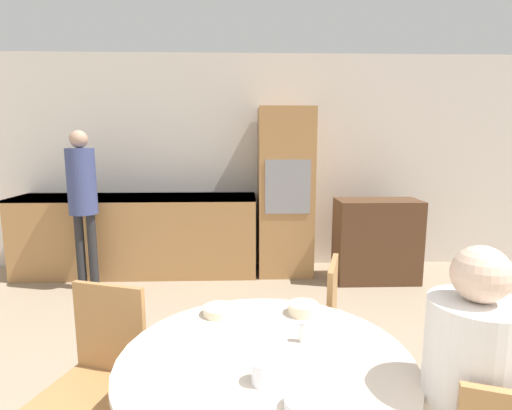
# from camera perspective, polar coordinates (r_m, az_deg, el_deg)

# --- Properties ---
(wall_back) EXTENTS (7.17, 0.05, 2.60)m
(wall_back) POSITION_cam_1_polar(r_m,az_deg,el_deg) (4.99, -0.74, 6.07)
(wall_back) COLOR silver
(wall_back) RESTS_ON ground_plane
(kitchen_counter) EXTENTS (2.78, 0.60, 0.94)m
(kitchen_counter) POSITION_cam_1_polar(r_m,az_deg,el_deg) (4.93, -16.53, -3.98)
(kitchen_counter) COLOR #AD7A47
(kitchen_counter) RESTS_ON ground_plane
(oven_unit) EXTENTS (0.63, 0.59, 1.95)m
(oven_unit) POSITION_cam_1_polar(r_m,az_deg,el_deg) (4.71, 4.16, 1.86)
(oven_unit) COLOR #AD7A47
(oven_unit) RESTS_ON ground_plane
(sideboard) EXTENTS (0.91, 0.45, 0.93)m
(sideboard) POSITION_cam_1_polar(r_m,az_deg,el_deg) (4.70, 16.82, -4.88)
(sideboard) COLOR #51331E
(sideboard) RESTS_ON ground_plane
(chair_far_left) EXTENTS (0.50, 0.50, 0.91)m
(chair_far_left) POSITION_cam_1_polar(r_m,az_deg,el_deg) (2.16, -21.45, -21.24)
(chair_far_left) COLOR #AD7A47
(chair_far_left) RESTS_ON ground_plane
(chair_far_right) EXTENTS (0.50, 0.50, 0.91)m
(chair_far_right) POSITION_cam_1_polar(r_m,az_deg,el_deg) (2.46, 8.35, -16.67)
(chair_far_right) COLOR #AD7A47
(chair_far_right) RESTS_ON ground_plane
(person_seated) EXTENTS (0.30, 0.36, 1.27)m
(person_seated) POSITION_cam_1_polar(r_m,az_deg,el_deg) (1.61, 28.55, -23.66)
(person_seated) COLOR #262628
(person_seated) RESTS_ON ground_plane
(person_standing) EXTENTS (0.29, 0.29, 1.68)m
(person_standing) POSITION_cam_1_polar(r_m,az_deg,el_deg) (4.51, -23.56, 1.81)
(person_standing) COLOR #262628
(person_standing) RESTS_ON ground_plane
(cup) EXTENTS (0.08, 0.08, 0.08)m
(cup) POSITION_cam_1_polar(r_m,az_deg,el_deg) (1.48, 1.05, -22.78)
(cup) COLOR silver
(cup) RESTS_ON dining_table
(bowl_near) EXTENTS (0.14, 0.14, 0.04)m
(bowl_near) POSITION_cam_1_polar(r_m,az_deg,el_deg) (1.38, 7.32, -26.42)
(bowl_near) COLOR silver
(bowl_near) RESTS_ON dining_table
(bowl_centre) EXTENTS (0.14, 0.14, 0.05)m
(bowl_centre) POSITION_cam_1_polar(r_m,az_deg,el_deg) (1.98, 6.81, -14.50)
(bowl_centre) COLOR beige
(bowl_centre) RESTS_ON dining_table
(bowl_far) EXTENTS (0.15, 0.15, 0.04)m
(bowl_far) POSITION_cam_1_polar(r_m,az_deg,el_deg) (1.97, -5.29, -14.79)
(bowl_far) COLOR beige
(bowl_far) RESTS_ON dining_table
(salt_shaker) EXTENTS (0.03, 0.03, 0.09)m
(salt_shaker) POSITION_cam_1_polar(r_m,az_deg,el_deg) (1.73, 6.74, -17.52)
(salt_shaker) COLOR white
(salt_shaker) RESTS_ON dining_table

